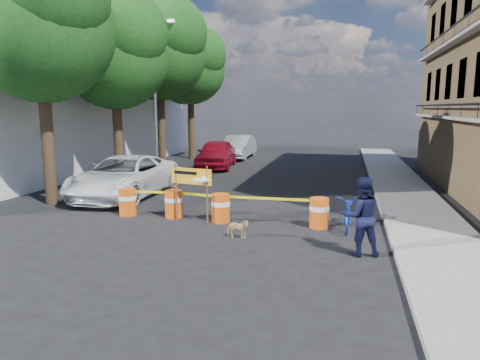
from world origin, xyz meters
The scene contains 19 objects.
ground centered at (0.00, 0.00, 0.00)m, with size 120.00×120.00×0.00m, color black.
sidewalk_east centered at (6.20, 6.00, 0.07)m, with size 2.40×40.00×0.15m, color gray.
white_building centered at (-13.00, 10.00, 3.00)m, with size 8.00×22.00×6.00m, color silver.
tree_near centered at (-6.73, 2.00, 6.36)m, with size 5.46×5.20×9.15m.
tree_mid_a centered at (-6.74, 7.00, 6.01)m, with size 5.25×5.00×8.68m.
tree_mid_b centered at (-6.73, 12.00, 6.71)m, with size 5.67×5.40×9.62m.
tree_far centered at (-6.74, 17.00, 6.22)m, with size 5.04×4.80×8.84m.
streetlamp centered at (-5.93, 9.50, 4.38)m, with size 1.25×0.18×8.00m.
barrel_far_left centered at (-3.19, 1.09, 0.47)m, with size 0.58×0.58×0.90m.
barrel_mid_left centered at (-1.60, 1.20, 0.47)m, with size 0.58×0.58×0.90m.
barrel_mid_right centered at (0.06, 1.01, 0.47)m, with size 0.58×0.58×0.90m.
barrel_far_right centered at (3.08, 1.11, 0.47)m, with size 0.58×0.58×0.90m.
detour_sign centered at (-0.64, 0.74, 1.32)m, with size 1.39×0.42×1.81m.
pedestrian centered at (4.20, -1.09, 0.96)m, with size 0.94×0.73×1.93m, color black.
bicycle centered at (3.93, 1.20, 1.00)m, with size 0.70×1.05×2.00m, color #1537B0.
dog centered at (0.99, -0.52, 0.28)m, with size 0.30×0.66×0.55m, color tan.
suv_white centered at (-4.80, 3.85, 0.81)m, with size 2.70×5.85×1.62m, color white.
sedan_red centered at (-3.70, 12.83, 0.84)m, with size 1.97×4.91×1.67m, color maroon.
sedan_silver centered at (-3.62, 17.88, 0.81)m, with size 1.71×4.91×1.62m, color silver.
Camera 1 is at (3.76, -11.46, 3.53)m, focal length 32.00 mm.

